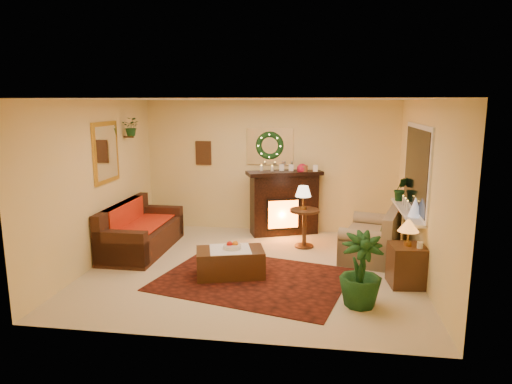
# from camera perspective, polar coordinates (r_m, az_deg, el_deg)

# --- Properties ---
(floor) EXTENTS (5.00, 5.00, 0.00)m
(floor) POSITION_cam_1_polar(r_m,az_deg,el_deg) (7.26, -0.41, -9.48)
(floor) COLOR beige
(floor) RESTS_ON ground
(ceiling) EXTENTS (5.00, 5.00, 0.00)m
(ceiling) POSITION_cam_1_polar(r_m,az_deg,el_deg) (6.79, -0.44, 11.51)
(ceiling) COLOR white
(ceiling) RESTS_ON ground
(wall_back) EXTENTS (5.00, 5.00, 0.00)m
(wall_back) POSITION_cam_1_polar(r_m,az_deg,el_deg) (9.11, 1.73, 3.21)
(wall_back) COLOR #EFD88C
(wall_back) RESTS_ON ground
(wall_front) EXTENTS (5.00, 5.00, 0.00)m
(wall_front) POSITION_cam_1_polar(r_m,az_deg,el_deg) (4.75, -4.56, -4.23)
(wall_front) COLOR #EFD88C
(wall_front) RESTS_ON ground
(wall_left) EXTENTS (4.50, 4.50, 0.00)m
(wall_left) POSITION_cam_1_polar(r_m,az_deg,el_deg) (7.69, -19.17, 1.12)
(wall_left) COLOR #EFD88C
(wall_left) RESTS_ON ground
(wall_right) EXTENTS (4.50, 4.50, 0.00)m
(wall_right) POSITION_cam_1_polar(r_m,az_deg,el_deg) (6.99, 20.29, 0.08)
(wall_right) COLOR #EFD88C
(wall_right) RESTS_ON ground
(area_rug) EXTENTS (3.02, 2.54, 0.01)m
(area_rug) POSITION_cam_1_polar(r_m,az_deg,el_deg) (6.81, -0.44, -10.83)
(area_rug) COLOR #571F12
(area_rug) RESTS_ON floor
(sofa) EXTENTS (0.87, 1.95, 0.84)m
(sofa) POSITION_cam_1_polar(r_m,az_deg,el_deg) (8.20, -14.03, -4.22)
(sofa) COLOR brown
(sofa) RESTS_ON floor
(red_throw) EXTENTS (0.83, 1.34, 0.02)m
(red_throw) POSITION_cam_1_polar(r_m,az_deg,el_deg) (8.37, -14.16, -3.74)
(red_throw) COLOR #B33417
(red_throw) RESTS_ON sofa
(fireplace) EXTENTS (1.35, 0.85, 1.18)m
(fireplace) POSITION_cam_1_polar(r_m,az_deg,el_deg) (8.97, 3.53, -1.80)
(fireplace) COLOR black
(fireplace) RESTS_ON floor
(poinsettia) EXTENTS (0.20, 0.20, 0.20)m
(poinsettia) POSITION_cam_1_polar(r_m,az_deg,el_deg) (8.81, 5.79, 2.89)
(poinsettia) COLOR #B41531
(poinsettia) RESTS_ON fireplace
(mantel_candle_a) EXTENTS (0.06, 0.06, 0.19)m
(mantel_candle_a) POSITION_cam_1_polar(r_m,az_deg,el_deg) (8.85, 0.68, 2.72)
(mantel_candle_a) COLOR beige
(mantel_candle_a) RESTS_ON fireplace
(mantel_candle_b) EXTENTS (0.06, 0.06, 0.18)m
(mantel_candle_b) POSITION_cam_1_polar(r_m,az_deg,el_deg) (8.82, 2.03, 2.68)
(mantel_candle_b) COLOR silver
(mantel_candle_b) RESTS_ON fireplace
(mantel_mirror) EXTENTS (0.92, 0.02, 0.72)m
(mantel_mirror) POSITION_cam_1_polar(r_m,az_deg,el_deg) (9.04, 1.73, 5.71)
(mantel_mirror) COLOR white
(mantel_mirror) RESTS_ON wall_back
(wreath) EXTENTS (0.55, 0.11, 0.55)m
(wreath) POSITION_cam_1_polar(r_m,az_deg,el_deg) (9.00, 1.70, 5.81)
(wreath) COLOR #194719
(wreath) RESTS_ON wall_back
(wall_art) EXTENTS (0.32, 0.03, 0.48)m
(wall_art) POSITION_cam_1_polar(r_m,az_deg,el_deg) (9.31, -6.58, 4.87)
(wall_art) COLOR #381E11
(wall_art) RESTS_ON wall_back
(gold_mirror) EXTENTS (0.03, 0.84, 1.00)m
(gold_mirror) POSITION_cam_1_polar(r_m,az_deg,el_deg) (7.89, -18.25, 4.72)
(gold_mirror) COLOR gold
(gold_mirror) RESTS_ON wall_left
(hanging_plant) EXTENTS (0.33, 0.28, 0.36)m
(hanging_plant) POSITION_cam_1_polar(r_m,az_deg,el_deg) (8.48, -15.23, 6.80)
(hanging_plant) COLOR #194719
(hanging_plant) RESTS_ON wall_left
(loveseat) EXTENTS (1.16, 1.58, 0.82)m
(loveseat) POSITION_cam_1_polar(r_m,az_deg,el_deg) (7.91, 14.23, -4.87)
(loveseat) COLOR tan
(loveseat) RESTS_ON floor
(window_frame) EXTENTS (0.03, 1.86, 1.36)m
(window_frame) POSITION_cam_1_polar(r_m,az_deg,el_deg) (7.47, 19.46, 2.77)
(window_frame) COLOR white
(window_frame) RESTS_ON wall_right
(window_glass) EXTENTS (0.02, 1.70, 1.22)m
(window_glass) POSITION_cam_1_polar(r_m,az_deg,el_deg) (7.47, 19.35, 2.77)
(window_glass) COLOR black
(window_glass) RESTS_ON wall_right
(window_sill) EXTENTS (0.22, 1.86, 0.04)m
(window_sill) POSITION_cam_1_polar(r_m,az_deg,el_deg) (7.58, 18.35, -2.29)
(window_sill) COLOR white
(window_sill) RESTS_ON wall_right
(mini_tree) EXTENTS (0.19, 0.19, 0.29)m
(mini_tree) POSITION_cam_1_polar(r_m,az_deg,el_deg) (7.14, 19.28, -1.75)
(mini_tree) COLOR silver
(mini_tree) RESTS_ON window_sill
(sill_plant) EXTENTS (0.30, 0.24, 0.54)m
(sill_plant) POSITION_cam_1_polar(r_m,az_deg,el_deg) (8.19, 17.65, 0.27)
(sill_plant) COLOR #1F4A26
(sill_plant) RESTS_ON window_sill
(side_table_round) EXTENTS (0.66, 0.66, 0.69)m
(side_table_round) POSITION_cam_1_polar(r_m,az_deg,el_deg) (8.22, 6.06, -4.67)
(side_table_round) COLOR black
(side_table_round) RESTS_ON floor
(lamp_cream) EXTENTS (0.28, 0.28, 0.43)m
(lamp_cream) POSITION_cam_1_polar(r_m,az_deg,el_deg) (8.07, 5.91, -0.90)
(lamp_cream) COLOR #FBE2B8
(lamp_cream) RESTS_ON side_table_round
(end_table_square) EXTENTS (0.53, 0.53, 0.59)m
(end_table_square) POSITION_cam_1_polar(r_m,az_deg,el_deg) (6.87, 18.33, -8.89)
(end_table_square) COLOR black
(end_table_square) RESTS_ON floor
(lamp_tiffany) EXTENTS (0.29, 0.29, 0.43)m
(lamp_tiffany) POSITION_cam_1_polar(r_m,az_deg,el_deg) (6.72, 18.46, -5.08)
(lamp_tiffany) COLOR orange
(lamp_tiffany) RESTS_ON end_table_square
(coffee_table) EXTENTS (1.10, 0.79, 0.42)m
(coffee_table) POSITION_cam_1_polar(r_m,az_deg,el_deg) (6.88, -3.24, -8.83)
(coffee_table) COLOR black
(coffee_table) RESTS_ON floor
(fruit_bowl) EXTENTS (0.26, 0.26, 0.06)m
(fruit_bowl) POSITION_cam_1_polar(r_m,az_deg,el_deg) (6.81, -2.99, -6.88)
(fruit_bowl) COLOR silver
(fruit_bowl) RESTS_ON coffee_table
(floor_palm) EXTENTS (1.84, 1.84, 2.86)m
(floor_palm) POSITION_cam_1_polar(r_m,az_deg,el_deg) (5.99, 12.96, -9.74)
(floor_palm) COLOR #2C622B
(floor_palm) RESTS_ON floor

